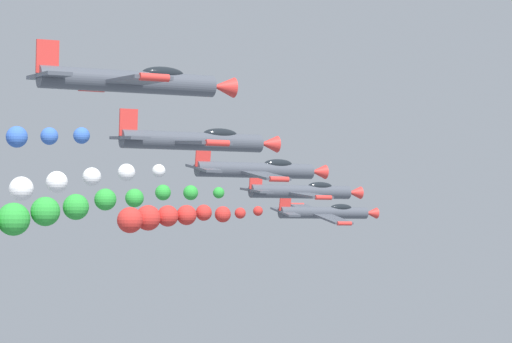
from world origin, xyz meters
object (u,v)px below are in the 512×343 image
Objects in this scene: airplane_left_inner at (302,191)px; airplane_right_outer at (132,81)px; airplane_left_outer at (195,141)px; airplane_lead at (325,212)px; airplane_right_inner at (257,170)px.

airplane_right_outer reaches higher than airplane_left_inner.
airplane_left_outer reaches higher than airplane_left_inner.
airplane_lead is 1.00× the size of airplane_right_inner.
airplane_left_inner is at bearing -37.45° from airplane_lead.
airplane_lead is 53.79m from airplane_right_outer.
airplane_lead is at bearing 139.62° from airplane_left_outer.
airplane_right_inner is (9.92, -8.91, 1.10)m from airplane_left_inner.
airplane_left_outer is 1.00× the size of airplane_right_outer.
airplane_right_inner reaches higher than airplane_lead.
airplane_lead is 13.12m from airplane_left_inner.
airplane_left_outer is at bearing -40.38° from airplane_lead.
airplane_right_outer is at bearing -36.40° from airplane_left_outer.
airplane_left_inner is at bearing 138.08° from airplane_right_inner.
airplane_right_outer is (41.35, -33.94, 5.61)m from airplane_lead.
airplane_right_outer reaches higher than airplane_left_outer.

